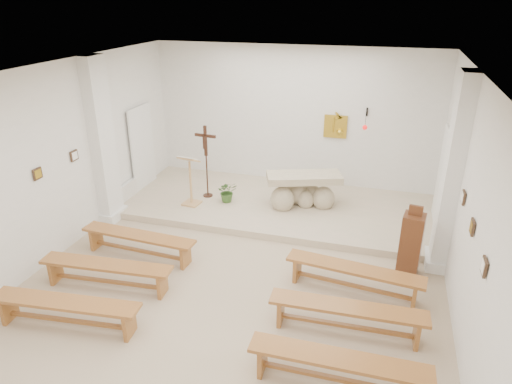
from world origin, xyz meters
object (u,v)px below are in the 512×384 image
(bench_right_third, at_px, (338,365))
(bench_left_second, at_px, (107,270))
(altar, at_px, (302,193))
(lectern, at_px, (190,180))
(bench_left_third, at_px, (66,308))
(bench_left_front, at_px, (138,240))
(bench_right_front, at_px, (354,273))
(bench_right_second, at_px, (347,313))
(donation_pedestal, at_px, (411,244))
(crucifix_stand, at_px, (206,156))

(bench_right_third, bearing_deg, bench_left_second, 164.56)
(altar, distance_m, lectern, 2.54)
(altar, bearing_deg, bench_left_third, -137.35)
(bench_left_second, bearing_deg, lectern, 83.03)
(bench_left_front, relative_size, bench_left_second, 1.00)
(bench_right_third, bearing_deg, bench_right_front, 89.30)
(bench_right_second, bearing_deg, bench_left_front, 163.16)
(donation_pedestal, relative_size, bench_left_front, 0.58)
(bench_left_front, relative_size, bench_right_second, 1.00)
(altar, relative_size, bench_left_front, 0.77)
(bench_right_second, distance_m, bench_right_third, 1.04)
(donation_pedestal, xyz_separation_m, bench_left_front, (-4.84, -0.83, -0.23))
(crucifix_stand, distance_m, bench_right_front, 4.59)
(bench_right_third, bearing_deg, donation_pedestal, 72.67)
(bench_right_front, relative_size, bench_right_third, 1.01)
(crucifix_stand, bearing_deg, lectern, -103.30)
(bench_right_second, bearing_deg, crucifix_stand, 132.49)
(bench_left_front, distance_m, bench_right_second, 4.10)
(altar, distance_m, bench_right_second, 4.06)
(bench_right_front, bearing_deg, bench_right_third, -83.25)
(bench_right_third, bearing_deg, bench_left_front, 151.54)
(crucifix_stand, xyz_separation_m, bench_right_third, (3.66, -4.75, -0.78))
(donation_pedestal, relative_size, bench_left_second, 0.58)
(donation_pedestal, distance_m, bench_left_third, 5.66)
(bench_left_second, bearing_deg, crucifix_stand, 80.50)
(crucifix_stand, distance_m, donation_pedestal, 4.92)
(bench_right_front, bearing_deg, altar, 123.65)
(bench_right_front, height_order, bench_right_third, same)
(bench_left_front, bearing_deg, bench_left_second, -86.66)
(lectern, bearing_deg, altar, 20.61)
(altar, distance_m, bench_left_third, 5.49)
(lectern, xyz_separation_m, bench_left_third, (-0.12, -4.22, -0.38))
(altar, xyz_separation_m, bench_left_third, (-2.56, -4.85, -0.12))
(bench_left_front, height_order, bench_left_second, same)
(lectern, bearing_deg, bench_left_second, -86.27)
(altar, xyz_separation_m, donation_pedestal, (2.27, -1.93, 0.11))
(lectern, bearing_deg, bench_right_third, -41.69)
(donation_pedestal, distance_m, bench_right_second, 2.08)
(bench_left_front, distance_m, bench_left_third, 2.09)
(altar, xyz_separation_m, crucifix_stand, (-2.25, -0.10, 0.67))
(bench_left_second, bearing_deg, bench_left_front, 85.27)
(altar, bearing_deg, bench_left_second, -143.45)
(crucifix_stand, relative_size, bench_right_third, 0.76)
(bench_left_front, height_order, bench_right_second, same)
(altar, relative_size, bench_right_front, 0.77)
(bench_left_second, relative_size, bench_right_second, 1.00)
(bench_left_third, bearing_deg, bench_left_second, 84.04)
(altar, xyz_separation_m, bench_right_front, (1.40, -2.77, -0.12))
(altar, distance_m, bench_right_front, 3.10)
(altar, height_order, lectern, lectern)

